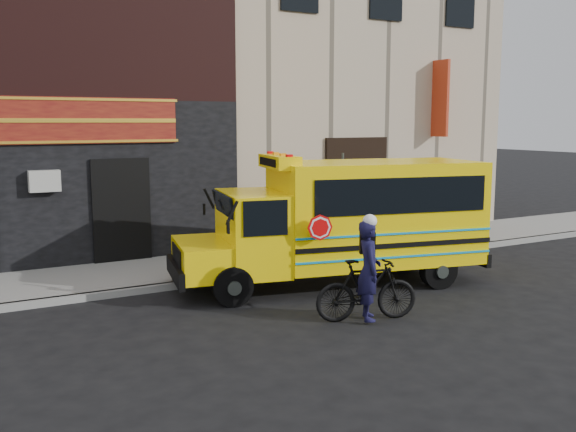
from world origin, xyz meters
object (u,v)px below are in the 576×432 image
at_px(sign_pole, 343,201).
at_px(school_bus, 348,218).
at_px(bicycle, 367,290).
at_px(cyclist, 369,273).

bearing_deg(sign_pole, school_bus, -121.57).
height_order(sign_pole, bicycle, sign_pole).
xyz_separation_m(school_bus, bicycle, (-1.21, -2.39, -0.93)).
bearing_deg(bicycle, school_bus, -9.56).
xyz_separation_m(bicycle, cyclist, (-0.01, -0.07, 0.34)).
bearing_deg(cyclist, school_bus, 0.17).
bearing_deg(cyclist, sign_pole, -2.28).
height_order(sign_pole, cyclist, sign_pole).
xyz_separation_m(sign_pole, bicycle, (-2.50, -4.49, -0.99)).
bearing_deg(sign_pole, cyclist, -118.83).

